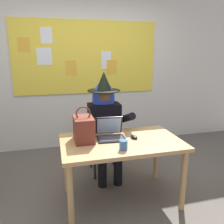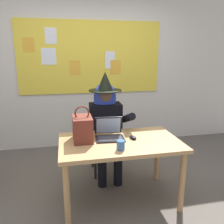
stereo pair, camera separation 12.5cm
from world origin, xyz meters
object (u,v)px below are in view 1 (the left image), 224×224
object	(u,v)px
chair_at_desk	(103,135)
computer_mouse	(134,137)
handbag	(84,129)
person_costumed	(105,119)
laptop	(111,133)
coffee_mug	(123,145)
desk_main	(121,148)

from	to	relation	value
chair_at_desk	computer_mouse	bearing A→B (deg)	15.56
computer_mouse	handbag	size ratio (longest dim) A/B	0.28
computer_mouse	person_costumed	bearing A→B (deg)	93.76
handbag	laptop	bearing A→B (deg)	3.32
coffee_mug	chair_at_desk	bearing A→B (deg)	89.01
desk_main	person_costumed	bearing A→B (deg)	93.33
desk_main	person_costumed	distance (m)	0.65
handbag	coffee_mug	bearing A→B (deg)	-44.45
desk_main	computer_mouse	bearing A→B (deg)	10.25
desk_main	handbag	xyz separation A→B (m)	(-0.39, 0.10, 0.22)
laptop	coffee_mug	size ratio (longest dim) A/B	3.44
desk_main	person_costumed	xyz separation A→B (m)	(-0.04, 0.62, 0.16)
chair_at_desk	person_costumed	xyz separation A→B (m)	(-0.00, -0.12, 0.28)
desk_main	handbag	size ratio (longest dim) A/B	3.39
chair_at_desk	person_costumed	bearing A→B (deg)	-0.59
chair_at_desk	handbag	bearing A→B (deg)	-27.61
laptop	coffee_mug	bearing A→B (deg)	-79.04
person_costumed	computer_mouse	xyz separation A→B (m)	(0.19, -0.60, -0.06)
person_costumed	coffee_mug	distance (m)	0.85
computer_mouse	desk_main	bearing A→B (deg)	176.36
person_costumed	laptop	xyz separation A→B (m)	(-0.05, -0.51, -0.02)
person_costumed	handbag	bearing A→B (deg)	-31.87
coffee_mug	laptop	bearing A→B (deg)	96.67
chair_at_desk	coffee_mug	distance (m)	1.01
computer_mouse	handbag	bearing A→B (deg)	158.58
chair_at_desk	coffee_mug	bearing A→B (deg)	0.06
desk_main	person_costumed	world-z (taller)	person_costumed
chair_at_desk	computer_mouse	xyz separation A→B (m)	(0.19, -0.72, 0.22)
person_costumed	handbag	size ratio (longest dim) A/B	3.69
laptop	handbag	xyz separation A→B (m)	(-0.30, -0.02, 0.08)
computer_mouse	handbag	world-z (taller)	handbag
chair_at_desk	laptop	distance (m)	0.68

